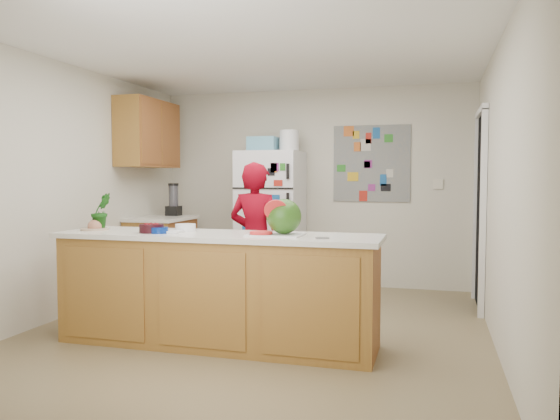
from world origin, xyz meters
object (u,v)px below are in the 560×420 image
(person, at_px, (256,240))
(watermelon, at_px, (284,216))
(cherry_bowl, at_px, (152,228))
(refrigerator, at_px, (271,220))

(person, height_order, watermelon, person)
(person, xyz_separation_m, cherry_bowl, (-0.56, -1.04, 0.19))
(cherry_bowl, bearing_deg, watermelon, 4.48)
(cherry_bowl, bearing_deg, refrigerator, 83.21)
(refrigerator, xyz_separation_m, person, (0.27, -1.42, -0.09))
(refrigerator, xyz_separation_m, watermelon, (0.82, -2.38, 0.22))
(refrigerator, bearing_deg, person, -79.34)
(refrigerator, bearing_deg, cherry_bowl, -96.79)
(refrigerator, bearing_deg, watermelon, -70.99)
(person, xyz_separation_m, watermelon, (0.55, -0.95, 0.31))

